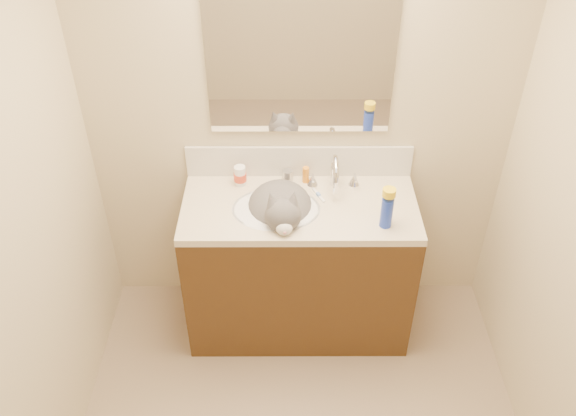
{
  "coord_description": "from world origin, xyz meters",
  "views": [
    {
      "loc": [
        -0.07,
        -1.46,
        2.76
      ],
      "look_at": [
        -0.06,
        0.92,
        0.88
      ],
      "focal_mm": 38.0,
      "sensor_mm": 36.0,
      "label": 1
    }
  ],
  "objects_px": {
    "amber_bottle": "(306,175)",
    "spray_can": "(387,213)",
    "basin": "(276,219)",
    "pill_bottle": "(240,176)",
    "faucet": "(334,176)",
    "cat": "(281,210)",
    "vanity_cabinet": "(299,269)",
    "silver_jar": "(288,175)"
  },
  "relations": [
    {
      "from": "silver_jar",
      "to": "basin",
      "type": "bearing_deg",
      "value": -103.44
    },
    {
      "from": "basin",
      "to": "pill_bottle",
      "type": "bearing_deg",
      "value": 132.16
    },
    {
      "from": "vanity_cabinet",
      "to": "basin",
      "type": "relative_size",
      "value": 2.67
    },
    {
      "from": "pill_bottle",
      "to": "spray_can",
      "type": "height_order",
      "value": "spray_can"
    },
    {
      "from": "silver_jar",
      "to": "vanity_cabinet",
      "type": "bearing_deg",
      "value": -74.45
    },
    {
      "from": "vanity_cabinet",
      "to": "basin",
      "type": "xyz_separation_m",
      "value": [
        -0.12,
        -0.03,
        0.38
      ]
    },
    {
      "from": "cat",
      "to": "silver_jar",
      "type": "relative_size",
      "value": 8.05
    },
    {
      "from": "basin",
      "to": "spray_can",
      "type": "relative_size",
      "value": 2.81
    },
    {
      "from": "vanity_cabinet",
      "to": "faucet",
      "type": "distance_m",
      "value": 0.58
    },
    {
      "from": "spray_can",
      "to": "faucet",
      "type": "bearing_deg",
      "value": 127.71
    },
    {
      "from": "faucet",
      "to": "cat",
      "type": "xyz_separation_m",
      "value": [
        -0.28,
        -0.16,
        -0.1
      ]
    },
    {
      "from": "cat",
      "to": "faucet",
      "type": "bearing_deg",
      "value": 24.55
    },
    {
      "from": "vanity_cabinet",
      "to": "silver_jar",
      "type": "distance_m",
      "value": 0.53
    },
    {
      "from": "basin",
      "to": "pill_bottle",
      "type": "xyz_separation_m",
      "value": [
        -0.19,
        0.21,
        0.12
      ]
    },
    {
      "from": "faucet",
      "to": "cat",
      "type": "distance_m",
      "value": 0.33
    },
    {
      "from": "vanity_cabinet",
      "to": "silver_jar",
      "type": "bearing_deg",
      "value": 105.55
    },
    {
      "from": "faucet",
      "to": "amber_bottle",
      "type": "bearing_deg",
      "value": 155.5
    },
    {
      "from": "vanity_cabinet",
      "to": "amber_bottle",
      "type": "xyz_separation_m",
      "value": [
        0.03,
        0.2,
        0.49
      ]
    },
    {
      "from": "faucet",
      "to": "cat",
      "type": "bearing_deg",
      "value": -150.04
    },
    {
      "from": "vanity_cabinet",
      "to": "cat",
      "type": "height_order",
      "value": "cat"
    },
    {
      "from": "vanity_cabinet",
      "to": "basin",
      "type": "distance_m",
      "value": 0.4
    },
    {
      "from": "amber_bottle",
      "to": "pill_bottle",
      "type": "bearing_deg",
      "value": -176.37
    },
    {
      "from": "vanity_cabinet",
      "to": "faucet",
      "type": "relative_size",
      "value": 4.29
    },
    {
      "from": "cat",
      "to": "spray_can",
      "type": "xyz_separation_m",
      "value": [
        0.51,
        -0.14,
        0.09
      ]
    },
    {
      "from": "faucet",
      "to": "pill_bottle",
      "type": "relative_size",
      "value": 2.55
    },
    {
      "from": "amber_bottle",
      "to": "spray_can",
      "type": "xyz_separation_m",
      "value": [
        0.38,
        -0.37,
        0.04
      ]
    },
    {
      "from": "basin",
      "to": "vanity_cabinet",
      "type": "bearing_deg",
      "value": 14.04
    },
    {
      "from": "vanity_cabinet",
      "to": "pill_bottle",
      "type": "xyz_separation_m",
      "value": [
        -0.31,
        0.18,
        0.5
      ]
    },
    {
      "from": "faucet",
      "to": "spray_can",
      "type": "height_order",
      "value": "faucet"
    },
    {
      "from": "cat",
      "to": "silver_jar",
      "type": "xyz_separation_m",
      "value": [
        0.03,
        0.24,
        0.04
      ]
    },
    {
      "from": "cat",
      "to": "vanity_cabinet",
      "type": "bearing_deg",
      "value": 7.42
    },
    {
      "from": "basin",
      "to": "amber_bottle",
      "type": "bearing_deg",
      "value": 56.47
    },
    {
      "from": "faucet",
      "to": "pill_bottle",
      "type": "xyz_separation_m",
      "value": [
        -0.49,
        0.04,
        -0.03
      ]
    },
    {
      "from": "pill_bottle",
      "to": "silver_jar",
      "type": "xyz_separation_m",
      "value": [
        0.25,
        0.04,
        -0.02
      ]
    },
    {
      "from": "vanity_cabinet",
      "to": "pill_bottle",
      "type": "distance_m",
      "value": 0.62
    },
    {
      "from": "pill_bottle",
      "to": "cat",
      "type": "bearing_deg",
      "value": -43.28
    },
    {
      "from": "cat",
      "to": "pill_bottle",
      "type": "relative_size",
      "value": 4.42
    },
    {
      "from": "pill_bottle",
      "to": "spray_can",
      "type": "bearing_deg",
      "value": -25.45
    },
    {
      "from": "basin",
      "to": "pill_bottle",
      "type": "height_order",
      "value": "pill_bottle"
    },
    {
      "from": "spray_can",
      "to": "silver_jar",
      "type": "bearing_deg",
      "value": 141.12
    },
    {
      "from": "vanity_cabinet",
      "to": "cat",
      "type": "xyz_separation_m",
      "value": [
        -0.1,
        -0.02,
        0.44
      ]
    },
    {
      "from": "faucet",
      "to": "amber_bottle",
      "type": "distance_m",
      "value": 0.17
    }
  ]
}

